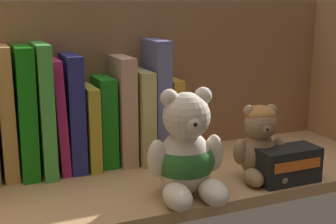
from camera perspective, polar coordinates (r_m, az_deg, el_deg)
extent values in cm
cube|color=tan|center=(88.64, 1.40, -8.10)|extent=(83.60, 29.27, 2.00)
cube|color=#8D6040|center=(97.91, -2.27, 3.57)|extent=(86.00, 1.20, 33.51)
cube|color=#AD8343|center=(89.01, -19.20, -0.02)|extent=(2.53, 10.11, 23.96)
cube|color=#126B10|center=(89.28, -17.10, 0.14)|extent=(3.39, 12.52, 23.90)
cube|color=green|center=(89.61, -15.06, 0.45)|extent=(2.41, 14.24, 24.24)
cube|color=#A31C5D|center=(90.31, -13.41, -0.29)|extent=(2.40, 11.55, 21.39)
cube|color=navy|center=(90.73, -11.70, 0.06)|extent=(2.85, 12.12, 21.96)
cube|color=#A7932C|center=(92.07, -9.78, -1.58)|extent=(2.18, 12.85, 15.97)
cube|color=#177215|center=(92.65, -7.89, -0.98)|extent=(3.24, 9.94, 17.32)
cube|color=tan|center=(93.19, -5.77, 0.38)|extent=(3.12, 11.82, 21.15)
cube|color=tan|center=(94.57, -3.75, -0.24)|extent=(2.83, 14.16, 18.42)
cube|color=slate|center=(95.11, -1.82, 1.63)|extent=(3.07, 12.53, 24.13)
cube|color=#C38427|center=(97.19, -0.03, -0.49)|extent=(2.40, 11.85, 16.25)
ellipsoid|color=beige|center=(77.84, 2.06, -6.16)|extent=(9.29, 8.52, 10.92)
sphere|color=beige|center=(75.02, 2.25, -0.51)|extent=(7.77, 7.77, 7.77)
sphere|color=beige|center=(74.00, 0.15, 1.72)|extent=(2.91, 2.91, 2.91)
sphere|color=beige|center=(75.78, 4.08, 1.96)|extent=(2.91, 2.91, 2.91)
sphere|color=beige|center=(72.63, 2.98, -1.37)|extent=(2.91, 2.91, 2.91)
sphere|color=black|center=(71.68, 3.26, -1.51)|extent=(1.02, 1.02, 1.02)
ellipsoid|color=beige|center=(73.68, 1.16, -10.28)|extent=(5.10, 7.70, 3.88)
ellipsoid|color=beige|center=(75.65, 5.54, -9.68)|extent=(5.10, 7.70, 3.88)
ellipsoid|color=beige|center=(75.49, -1.33, -5.69)|extent=(3.47, 3.47, 6.31)
ellipsoid|color=beige|center=(78.61, 5.60, -4.96)|extent=(3.47, 3.47, 6.31)
ellipsoid|color=#2B6629|center=(77.75, 2.07, -5.97)|extent=(10.05, 9.29, 7.65)
ellipsoid|color=#93704C|center=(87.00, 10.94, -5.19)|extent=(7.01, 6.43, 8.25)
sphere|color=#93704C|center=(84.90, 11.22, -1.39)|extent=(5.86, 5.86, 5.86)
sphere|color=#93704C|center=(83.98, 9.89, 0.11)|extent=(2.20, 2.20, 2.20)
sphere|color=#93704C|center=(85.51, 12.47, 0.23)|extent=(2.20, 2.20, 2.20)
sphere|color=#9B754E|center=(83.14, 11.75, -1.99)|extent=(2.20, 2.20, 2.20)
sphere|color=black|center=(82.45, 11.95, -2.09)|extent=(0.77, 0.77, 0.77)
ellipsoid|color=#93704C|center=(83.68, 10.40, -7.87)|extent=(4.39, 6.07, 2.93)
ellipsoid|color=#93704C|center=(85.38, 13.26, -7.57)|extent=(4.39, 6.07, 2.93)
ellipsoid|color=#93704C|center=(85.03, 8.74, -4.81)|extent=(2.83, 2.83, 4.77)
ellipsoid|color=#93704C|center=(87.75, 13.33, -4.44)|extent=(2.83, 2.83, 4.77)
ellipsoid|color=#AF7035|center=(84.88, 11.17, -0.27)|extent=(5.57, 5.57, 3.23)
cylinder|color=silver|center=(98.34, 11.31, -3.46)|extent=(4.62, 4.62, 6.77)
cube|color=black|center=(86.13, 14.35, -6.25)|extent=(11.31, 5.42, 6.30)
cube|color=orange|center=(83.83, 15.54, -6.31)|extent=(9.62, 0.16, 1.76)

